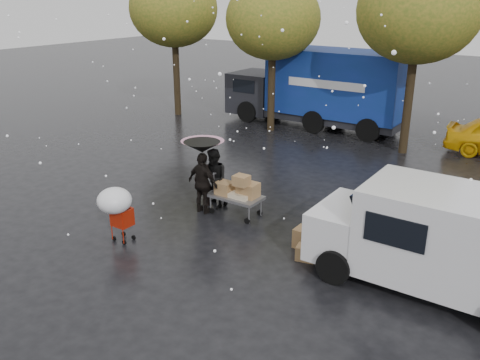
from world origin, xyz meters
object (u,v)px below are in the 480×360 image
Objects in this scene: shopping_cart at (116,203)px; vendor_cart at (238,191)px; person_pink at (204,180)px; white_van at (439,239)px; person_black at (203,183)px; blue_truck at (320,88)px.

vendor_cart is at bearing 63.72° from shopping_cart.
person_pink is 1.01× the size of vendor_cart.
shopping_cart is 0.30× the size of white_van.
shopping_cart reaches higher than vendor_cart.
person_pink is at bearing -48.92° from person_black.
shopping_cart is at bearing -161.85° from white_van.
vendor_cart is 5.56m from white_van.
shopping_cart is at bearing -117.82° from person_pink.
white_van is at bearing -7.70° from vendor_cart.
blue_truck reaches higher than person_black.
vendor_cart is 1.04× the size of shopping_cart.
white_van reaches higher than person_black.
shopping_cart is (-0.58, -2.66, 0.19)m from person_black.
blue_truck is at bearing 126.26° from white_van.
shopping_cart is at bearing -85.25° from blue_truck.
person_pink reaches higher than vendor_cart.
person_pink is at bearing 173.07° from white_van.
shopping_cart is at bearing -116.28° from vendor_cart.
person_black reaches higher than person_pink.
white_van is (6.99, 2.29, 0.10)m from shopping_cart.
blue_truck is at bearing 104.20° from vendor_cart.
white_van is at bearing -179.21° from person_black.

